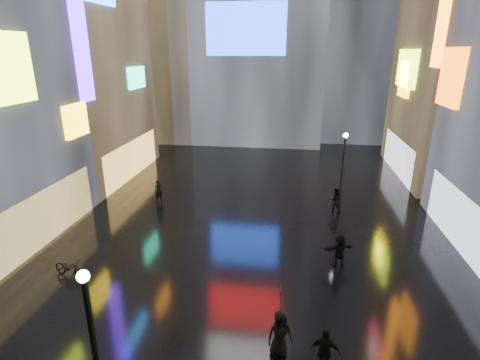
% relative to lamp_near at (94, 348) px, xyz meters
% --- Properties ---
extents(ground, '(140.00, 140.00, 0.00)m').
position_rel_lamp_near_xyz_m(ground, '(2.65, 15.45, -2.94)').
color(ground, black).
rests_on(ground, ground).
extents(building_left_far, '(10.28, 12.00, 22.00)m').
position_rel_lamp_near_xyz_m(building_left_far, '(-13.33, 21.45, 8.04)').
color(building_left_far, black).
rests_on(building_left_far, ground).
extents(tower_flank_left, '(10.00, 10.00, 26.00)m').
position_rel_lamp_near_xyz_m(tower_flank_left, '(-11.35, 37.45, 10.06)').
color(tower_flank_left, black).
rests_on(tower_flank_left, ground).
extents(lamp_near, '(0.30, 0.30, 5.20)m').
position_rel_lamp_near_xyz_m(lamp_near, '(0.00, 0.00, 0.00)').
color(lamp_near, black).
rests_on(lamp_near, ground).
extents(lamp_far, '(0.30, 0.30, 5.20)m').
position_rel_lamp_near_xyz_m(lamp_far, '(7.97, 16.55, 0.00)').
color(lamp_far, black).
rests_on(lamp_far, ground).
extents(pedestrian_3, '(1.03, 0.54, 1.68)m').
position_rel_lamp_near_xyz_m(pedestrian_3, '(6.08, 2.97, -2.10)').
color(pedestrian_3, black).
rests_on(pedestrian_3, ground).
extents(pedestrian_4, '(0.99, 0.81, 1.74)m').
position_rel_lamp_near_xyz_m(pedestrian_4, '(4.59, 3.52, -2.07)').
color(pedestrian_4, black).
rests_on(pedestrian_4, ground).
extents(pedestrian_5, '(1.64, 1.06, 1.69)m').
position_rel_lamp_near_xyz_m(pedestrian_5, '(7.23, 9.64, -2.10)').
color(pedestrian_5, black).
rests_on(pedestrian_5, ground).
extents(pedestrian_6, '(0.68, 0.63, 1.57)m').
position_rel_lamp_near_xyz_m(pedestrian_6, '(-4.33, 16.33, -2.16)').
color(pedestrian_6, black).
rests_on(pedestrian_6, ground).
extents(pedestrian_7, '(0.86, 0.71, 1.65)m').
position_rel_lamp_near_xyz_m(pedestrian_7, '(7.66, 16.21, -2.12)').
color(pedestrian_7, black).
rests_on(pedestrian_7, ground).
extents(umbrella_2, '(1.34, 1.34, 0.86)m').
position_rel_lamp_near_xyz_m(umbrella_2, '(4.59, 3.52, -0.77)').
color(umbrella_2, black).
rests_on(umbrella_2, pedestrian_4).
extents(bicycle, '(1.86, 1.07, 0.93)m').
position_rel_lamp_near_xyz_m(bicycle, '(-5.30, 6.88, -2.48)').
color(bicycle, black).
rests_on(bicycle, ground).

